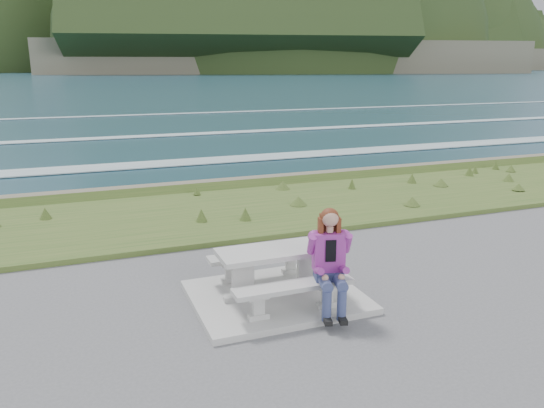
{
  "coord_description": "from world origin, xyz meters",
  "views": [
    {
      "loc": [
        -2.8,
        -7.16,
        3.6
      ],
      "look_at": [
        0.39,
        1.2,
        1.23
      ],
      "focal_mm": 35.0,
      "sensor_mm": 36.0,
      "label": 1
    }
  ],
  "objects_px": {
    "bench_landward": "(294,290)",
    "seated_woman": "(331,276)",
    "picnic_table": "(276,259)",
    "bench_seaward": "(261,258)"
  },
  "relations": [
    {
      "from": "picnic_table",
      "to": "bench_landward",
      "type": "height_order",
      "value": "picnic_table"
    },
    {
      "from": "bench_landward",
      "to": "seated_woman",
      "type": "relative_size",
      "value": 1.19
    },
    {
      "from": "bench_seaward",
      "to": "seated_woman",
      "type": "relative_size",
      "value": 1.19
    },
    {
      "from": "bench_landward",
      "to": "bench_seaward",
      "type": "height_order",
      "value": "same"
    },
    {
      "from": "picnic_table",
      "to": "bench_landward",
      "type": "relative_size",
      "value": 1.0
    },
    {
      "from": "bench_seaward",
      "to": "seated_woman",
      "type": "height_order",
      "value": "seated_woman"
    },
    {
      "from": "seated_woman",
      "to": "picnic_table",
      "type": "bearing_deg",
      "value": 136.21
    },
    {
      "from": "bench_seaward",
      "to": "seated_woman",
      "type": "xyz_separation_m",
      "value": [
        0.51,
        -1.54,
        0.21
      ]
    },
    {
      "from": "picnic_table",
      "to": "bench_landward",
      "type": "xyz_separation_m",
      "value": [
        0.0,
        -0.7,
        -0.23
      ]
    },
    {
      "from": "bench_landward",
      "to": "seated_woman",
      "type": "xyz_separation_m",
      "value": [
        0.51,
        -0.14,
        0.21
      ]
    }
  ]
}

